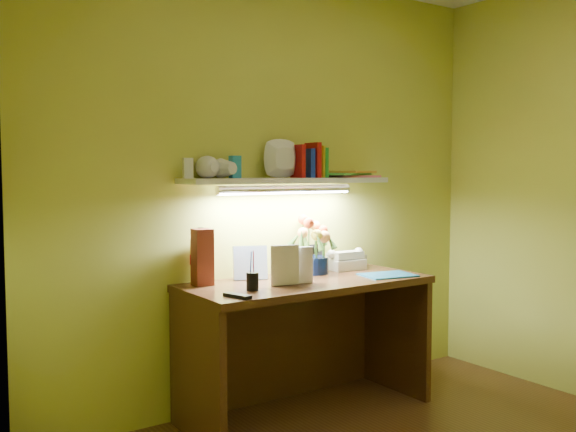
% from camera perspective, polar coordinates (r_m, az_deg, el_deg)
% --- Properties ---
extents(desk, '(1.40, 0.60, 0.75)m').
position_cam_1_polar(desk, '(3.65, 1.67, -11.52)').
color(desk, '#3C2010').
rests_on(desk, ground).
extents(flower_bouquet, '(0.29, 0.29, 0.35)m').
position_cam_1_polar(flower_bouquet, '(3.78, 2.15, -2.52)').
color(flower_bouquet, '#081335').
rests_on(flower_bouquet, desk).
extents(telephone, '(0.22, 0.18, 0.13)m').
position_cam_1_polar(telephone, '(3.96, 5.10, -3.83)').
color(telephone, '#F1EFCC').
rests_on(telephone, desk).
extents(desk_clock, '(0.08, 0.06, 0.07)m').
position_cam_1_polar(desk_clock, '(4.10, 6.58, -3.98)').
color(desk_clock, '#B1B1B5').
rests_on(desk_clock, desk).
extents(whisky_bottle, '(0.10, 0.10, 0.30)m').
position_cam_1_polar(whisky_bottle, '(3.48, -7.74, -3.50)').
color(whisky_bottle, '#AB6916').
rests_on(whisky_bottle, desk).
extents(whisky_box, '(0.10, 0.10, 0.30)m').
position_cam_1_polar(whisky_box, '(3.43, -7.61, -3.64)').
color(whisky_box, '#5F2315').
rests_on(whisky_box, desk).
extents(pen_cup, '(0.08, 0.08, 0.15)m').
position_cam_1_polar(pen_cup, '(3.27, -3.18, -5.27)').
color(pen_cup, black).
rests_on(pen_cup, desk).
extents(art_card, '(0.19, 0.10, 0.19)m').
position_cam_1_polar(art_card, '(3.58, -3.39, -4.17)').
color(art_card, white).
rests_on(art_card, desk).
extents(tv_remote, '(0.08, 0.16, 0.02)m').
position_cam_1_polar(tv_remote, '(3.10, -4.52, -7.08)').
color(tv_remote, black).
rests_on(tv_remote, desk).
extents(blue_folder, '(0.33, 0.27, 0.01)m').
position_cam_1_polar(blue_folder, '(3.76, 8.86, -5.21)').
color(blue_folder, teal).
rests_on(blue_folder, desk).
extents(desk_book_a, '(0.16, 0.06, 0.22)m').
position_cam_1_polar(desk_book_a, '(3.36, -1.54, -4.47)').
color(desk_book_a, beige).
rests_on(desk_book_a, desk).
extents(desk_book_b, '(0.14, 0.06, 0.20)m').
position_cam_1_polar(desk_book_b, '(3.43, -0.08, -4.44)').
color(desk_book_b, silver).
rests_on(desk_book_b, desk).
extents(wall_shelf, '(1.32, 0.34, 0.24)m').
position_cam_1_polar(wall_shelf, '(3.68, 0.23, 3.72)').
color(wall_shelf, silver).
rests_on(wall_shelf, ground).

